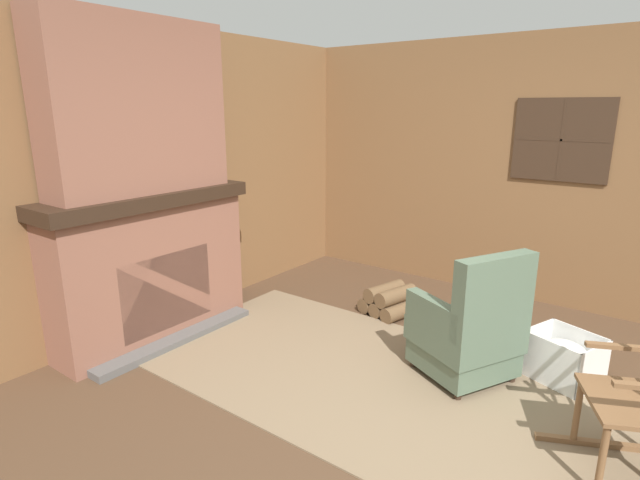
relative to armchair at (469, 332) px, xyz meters
The scene contains 11 objects.
ground_plane 0.97m from the armchair, 80.87° to the right, with size 14.00×14.00×0.00m, color #4C3523.
wood_panel_wall_left 2.93m from the armchair, 161.28° to the right, with size 0.06×6.09×2.57m.
wood_panel_wall_back 2.10m from the armchair, 85.69° to the left, with size 6.09×0.09×2.57m.
fireplace_hearth 2.56m from the armchair, 159.48° to the right, with size 0.62×1.75×1.24m.
chimney_breast 2.98m from the armchair, 159.58° to the right, with size 0.36×1.45×1.31m.
area_rug 0.74m from the armchair, 140.04° to the right, with size 3.57×1.81×0.01m.
armchair is the anchor object (origin of this frame).
firewood_stack 1.25m from the armchair, 145.22° to the left, with size 0.54×0.53×0.27m.
laundry_basket 0.70m from the armchair, 34.40° to the left, with size 0.55×0.51×0.35m.
oil_lamp_vase 3.00m from the armchair, 149.11° to the right, with size 0.10×0.10×0.23m.
storage_case 2.70m from the armchair, 164.02° to the right, with size 0.15×0.27×0.13m.
Camera 1 is at (0.94, -2.32, 1.90)m, focal length 28.00 mm.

